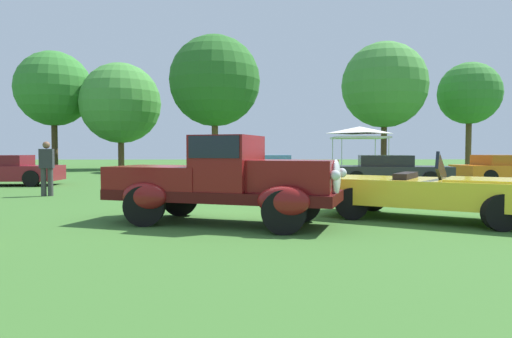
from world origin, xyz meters
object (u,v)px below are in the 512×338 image
show_car_burgundy (9,171)px  show_car_orange (502,170)px  neighbor_convertible (433,192)px  canopy_tent_left_field (360,132)px  feature_pickup_truck (224,179)px  show_car_skyblue (270,170)px  spectator_near_truck (47,167)px  show_car_charcoal (389,171)px

show_car_burgundy → show_car_orange: bearing=0.8°
neighbor_convertible → canopy_tent_left_field: 15.89m
feature_pickup_truck → show_car_skyblue: feature_pickup_truck is taller
spectator_near_truck → show_car_skyblue: bearing=33.0°
neighbor_convertible → canopy_tent_left_field: bearing=81.2°
show_car_orange → spectator_near_truck: spectator_near_truck is taller
canopy_tent_left_field → neighbor_convertible: bearing=-98.8°
spectator_near_truck → feature_pickup_truck: bearing=-43.7°
spectator_near_truck → show_car_burgundy: bearing=127.7°
show_car_orange → canopy_tent_left_field: 7.66m
show_car_skyblue → show_car_charcoal: same height
show_car_burgundy → feature_pickup_truck: bearing=-47.2°
show_car_burgundy → canopy_tent_left_field: (15.74, 6.15, 1.82)m
show_car_orange → neighbor_convertible: bearing=-125.7°
show_car_skyblue → spectator_near_truck: (-7.19, -4.67, 0.31)m
feature_pickup_truck → show_car_charcoal: bearing=55.8°
neighbor_convertible → show_car_charcoal: neighbor_convertible is taller
show_car_orange → canopy_tent_left_field: canopy_tent_left_field is taller
show_car_burgundy → show_car_charcoal: 15.15m
neighbor_convertible → show_car_burgundy: 16.33m
show_car_burgundy → show_car_orange: 20.29m
show_car_charcoal → show_car_skyblue: bearing=164.8°
show_car_skyblue → show_car_orange: bearing=-0.3°
show_car_burgundy → show_car_charcoal: bearing=-3.5°
show_car_burgundy → show_car_skyblue: size_ratio=0.93×
show_car_skyblue → spectator_near_truck: size_ratio=2.46×
canopy_tent_left_field → show_car_charcoal: bearing=-95.0°
neighbor_convertible → spectator_near_truck: 11.19m
feature_pickup_truck → show_car_skyblue: (1.47, 10.14, -0.27)m
feature_pickup_truck → canopy_tent_left_field: bearing=67.4°
canopy_tent_left_field → spectator_near_truck: bearing=-139.7°
show_car_burgundy → canopy_tent_left_field: bearing=21.3°
show_car_charcoal → canopy_tent_left_field: 7.33m
feature_pickup_truck → show_car_charcoal: feature_pickup_truck is taller
neighbor_convertible → canopy_tent_left_field: (2.42, 15.60, 1.84)m
show_car_charcoal → show_car_orange: bearing=12.9°
neighbor_convertible → show_car_skyblue: neighbor_convertible is taller
show_car_burgundy → show_car_charcoal: size_ratio=0.82×
show_car_burgundy → show_car_skyblue: 10.55m
neighbor_convertible → show_car_orange: 11.95m
show_car_burgundy → show_car_skyblue: bearing=1.7°
show_car_skyblue → show_car_orange: 9.74m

